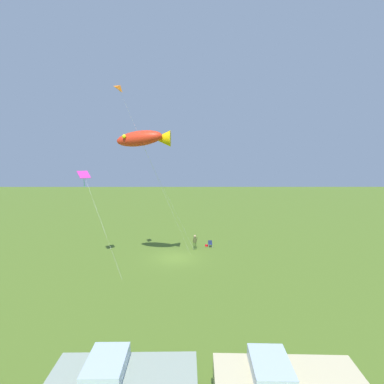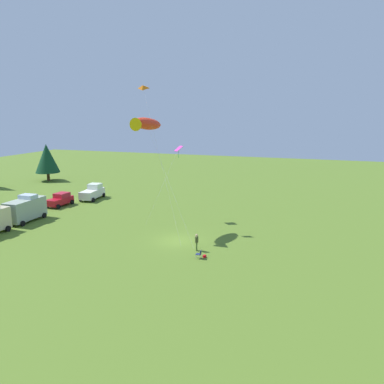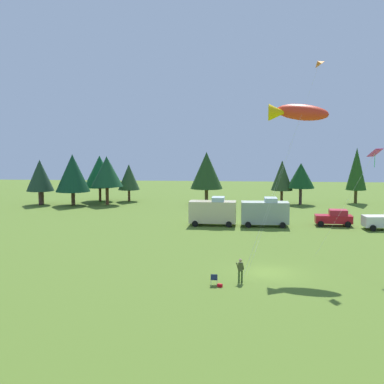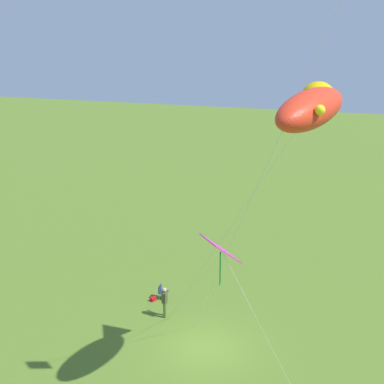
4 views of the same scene
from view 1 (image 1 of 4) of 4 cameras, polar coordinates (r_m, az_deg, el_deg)
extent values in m
plane|color=#516F23|center=(32.95, -3.24, -12.43)|extent=(160.00, 160.00, 0.00)
cylinder|color=#3C5524|center=(35.64, 0.72, -10.23)|extent=(0.14, 0.14, 0.85)
cylinder|color=#3C5524|center=(35.57, 0.37, -10.26)|extent=(0.14, 0.14, 0.85)
cylinder|color=#444D27|center=(35.40, 0.55, -9.11)|extent=(0.43, 0.43, 0.62)
sphere|color=tan|center=(35.28, 0.55, -8.39)|extent=(0.24, 0.24, 0.24)
cylinder|color=#444D27|center=(35.40, 0.89, -9.06)|extent=(0.25, 0.16, 0.55)
cylinder|color=#444D27|center=(35.28, 0.26, -9.11)|extent=(0.21, 0.14, 0.56)
cube|color=navy|center=(36.42, 3.49, -9.88)|extent=(0.50, 0.50, 0.04)
cube|color=navy|center=(36.58, 3.46, -9.48)|extent=(0.48, 0.06, 0.40)
cylinder|color=#A5A8AD|center=(36.31, 3.86, -10.28)|extent=(0.03, 0.03, 0.42)
cylinder|color=#A5A8AD|center=(36.26, 3.19, -10.30)|extent=(0.03, 0.03, 0.42)
cylinder|color=#A5A8AD|center=(36.71, 3.79, -10.10)|extent=(0.03, 0.03, 0.42)
cylinder|color=#A5A8AD|center=(36.66, 3.12, -10.11)|extent=(0.03, 0.03, 0.42)
cube|color=red|center=(36.95, 2.77, -10.14)|extent=(0.38, 0.33, 0.22)
cube|color=silver|center=(12.97, 14.73, -29.53)|extent=(1.46, 2.07, 0.50)
cube|color=silver|center=(13.11, -16.02, -29.12)|extent=(1.42, 2.04, 0.50)
ellipsoid|color=red|center=(26.97, -10.05, 10.00)|extent=(4.77, 2.88, 1.77)
cone|color=#EABB09|center=(26.70, -5.80, 10.10)|extent=(1.54, 1.40, 1.40)
sphere|color=yellow|center=(26.79, -12.80, 10.30)|extent=(0.34, 0.34, 0.34)
cylinder|color=silver|center=(30.59, -4.10, -1.97)|extent=(4.94, 7.33, 12.38)
cylinder|color=#4C3823|center=(35.49, 0.44, -11.02)|extent=(0.04, 0.04, 0.01)
cube|color=#D331A2|center=(30.02, -19.91, 3.15)|extent=(1.34, 1.33, 0.67)
cylinder|color=green|center=(30.06, -19.86, 1.95)|extent=(0.04, 0.04, 1.05)
cylinder|color=silver|center=(28.62, -16.70, -6.11)|extent=(4.07, 2.93, 9.13)
cylinder|color=#4C3823|center=(28.13, -13.13, -15.99)|extent=(0.04, 0.04, 0.01)
pyramid|color=orange|center=(26.82, -13.48, 18.76)|extent=(0.79, 1.12, 0.70)
cylinder|color=silver|center=(29.17, -6.08, 1.48)|extent=(5.92, 6.75, 16.30)
cylinder|color=#4C3823|center=(33.99, -0.26, -11.82)|extent=(0.04, 0.04, 0.01)
camera|label=2|loc=(56.70, 37.42, 8.17)|focal=35.00mm
camera|label=3|loc=(71.61, 0.41, 6.40)|focal=50.00mm
camera|label=4|loc=(34.43, -44.76, 12.09)|focal=50.00mm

